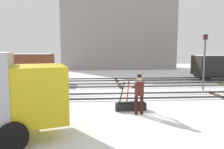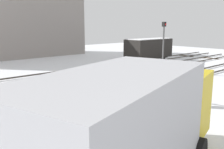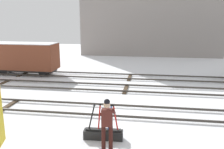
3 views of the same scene
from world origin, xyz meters
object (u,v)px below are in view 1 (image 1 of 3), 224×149
freight_car_near_switch (222,66)px  freight_car_far_end (23,66)px  signal_post (205,57)px  switch_lever_frame (131,105)px  rail_worker (139,91)px

freight_car_near_switch → freight_car_far_end: bearing=179.5°
freight_car_far_end → signal_post: bearing=-18.5°
freight_car_far_end → freight_car_near_switch: (18.89, 0.00, -0.08)m
switch_lever_frame → rail_worker: size_ratio=0.81×
signal_post → freight_car_far_end: size_ratio=0.76×
signal_post → freight_car_near_switch: bearing=49.1°
signal_post → freight_car_far_end: signal_post is taller
signal_post → switch_lever_frame: bearing=-141.9°
signal_post → freight_car_far_end: 15.38m
freight_car_far_end → switch_lever_frame: bearing=-49.0°
freight_car_far_end → freight_car_near_switch: size_ratio=1.01×
rail_worker → freight_car_far_end: size_ratio=0.36×
switch_lever_frame → freight_car_far_end: bearing=127.6°
rail_worker → signal_post: size_ratio=0.47×
signal_post → rail_worker: bearing=-137.0°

